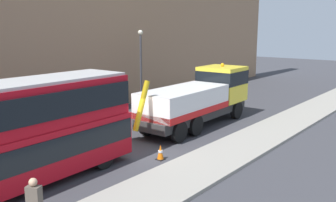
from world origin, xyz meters
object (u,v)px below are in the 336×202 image
recovery_tow_truck (200,97)px  traffic_cone_near_bus (160,153)px  double_decker_bus (0,135)px  street_lamp (141,62)px

recovery_tow_truck → traffic_cone_near_bus: size_ratio=14.14×
double_decker_bus → street_lamp: (13.99, 6.31, 1.24)m
recovery_tow_truck → street_lamp: (1.34, 6.29, 1.71)m
recovery_tow_truck → double_decker_bus: 12.66m
double_decker_bus → street_lamp: bearing=22.4°
double_decker_bus → traffic_cone_near_bus: (6.30, -2.15, -1.89)m
double_decker_bus → traffic_cone_near_bus: 6.92m
recovery_tow_truck → street_lamp: street_lamp is taller
recovery_tow_truck → street_lamp: bearing=76.1°
double_decker_bus → traffic_cone_near_bus: double_decker_bus is taller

